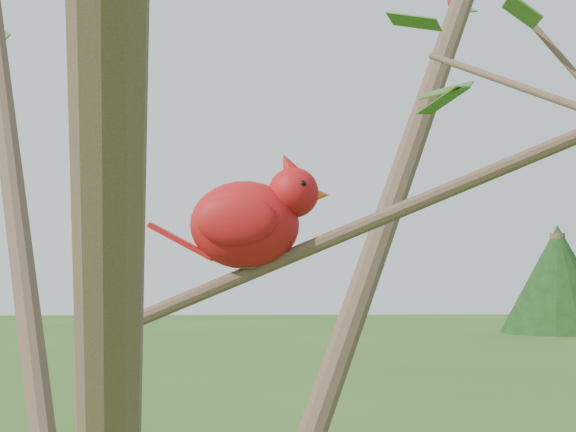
% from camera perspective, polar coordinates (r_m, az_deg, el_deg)
% --- Properties ---
extents(crabapple_tree, '(2.35, 2.05, 2.95)m').
position_cam_1_polar(crabapple_tree, '(0.91, -9.35, 2.29)').
color(crabapple_tree, '#483227').
rests_on(crabapple_tree, ground).
extents(cardinal, '(0.21, 0.11, 0.15)m').
position_cam_1_polar(cardinal, '(1.01, -2.43, -0.27)').
color(cardinal, '#A9130E').
rests_on(cardinal, ground).
extents(distant_trees, '(43.10, 13.83, 3.54)m').
position_cam_1_polar(distant_trees, '(24.13, 0.72, -4.79)').
color(distant_trees, '#483227').
rests_on(distant_trees, ground).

